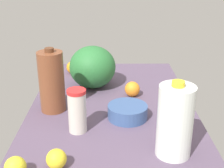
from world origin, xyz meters
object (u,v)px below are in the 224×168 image
at_px(watermelon, 93,67).
at_px(chocolate_milk_jug, 52,82).
at_px(milk_jug, 175,121).
at_px(orange_loose, 132,89).
at_px(orange_far_back, 73,67).
at_px(lemon_by_jug, 15,167).
at_px(lemon_beside_bowl, 56,159).
at_px(mixing_bowl, 128,112).
at_px(tumbler_cup, 77,111).

height_order(watermelon, chocolate_milk_jug, chocolate_milk_jug).
distance_m(milk_jug, orange_loose, 0.52).
bearing_deg(orange_far_back, lemon_by_jug, 175.26).
bearing_deg(lemon_beside_bowl, chocolate_milk_jug, 10.79).
distance_m(mixing_bowl, orange_far_back, 0.64).
bearing_deg(milk_jug, orange_loose, 12.41).
distance_m(milk_jug, lemon_by_jug, 0.54).
relative_size(chocolate_milk_jug, lemon_beside_bowl, 4.29).
bearing_deg(lemon_by_jug, mixing_bowl, -44.17).
bearing_deg(orange_loose, milk_jug, -167.59).
bearing_deg(lemon_by_jug, tumbler_cup, -31.37).
bearing_deg(lemon_by_jug, chocolate_milk_jug, -5.06).
xyz_separation_m(watermelon, orange_far_back, (0.21, 0.13, -0.07)).
xyz_separation_m(chocolate_milk_jug, lemon_by_jug, (-0.47, 0.04, -0.10)).
height_order(watermelon, milk_jug, milk_jug).
relative_size(mixing_bowl, lemon_beside_bowl, 2.53).
bearing_deg(lemon_beside_bowl, watermelon, -6.93).
height_order(mixing_bowl, watermelon, watermelon).
relative_size(watermelon, lemon_beside_bowl, 3.59).
height_order(orange_far_back, orange_loose, same).
bearing_deg(lemon_by_jug, orange_far_back, -4.74).
bearing_deg(milk_jug, lemon_beside_bowl, 100.95).
relative_size(mixing_bowl, orange_far_back, 2.27).
bearing_deg(watermelon, orange_far_back, 31.96).
height_order(chocolate_milk_jug, orange_far_back, chocolate_milk_jug).
height_order(mixing_bowl, tumbler_cup, tumbler_cup).
relative_size(lemon_by_jug, orange_loose, 0.91).
relative_size(milk_jug, lemon_beside_bowl, 4.07).
height_order(tumbler_cup, lemon_by_jug, tumbler_cup).
xyz_separation_m(tumbler_cup, lemon_beside_bowl, (-0.24, 0.05, -0.06)).
bearing_deg(lemon_beside_bowl, orange_loose, -26.64).
height_order(watermelon, orange_loose, watermelon).
bearing_deg(chocolate_milk_jug, lemon_beside_bowl, -169.21).
relative_size(mixing_bowl, watermelon, 0.71).
bearing_deg(watermelon, tumbler_cup, 175.38).
xyz_separation_m(chocolate_milk_jug, orange_loose, (0.15, -0.37, -0.10)).
bearing_deg(milk_jug, mixing_bowl, 28.58).
bearing_deg(milk_jug, watermelon, 26.63).
bearing_deg(lemon_beside_bowl, tumbler_cup, -11.38).
height_order(watermelon, tumbler_cup, watermelon).
bearing_deg(milk_jug, orange_far_back, 28.01).
bearing_deg(watermelon, milk_jug, -153.37).
bearing_deg(mixing_bowl, watermelon, 25.12).
xyz_separation_m(tumbler_cup, orange_loose, (0.34, -0.24, -0.05)).
height_order(mixing_bowl, orange_far_back, orange_far_back).
bearing_deg(tumbler_cup, lemon_beside_bowl, 168.62).
bearing_deg(chocolate_milk_jug, tumbler_cup, -145.71).
bearing_deg(orange_loose, lemon_beside_bowl, 153.36).
height_order(tumbler_cup, chocolate_milk_jug, chocolate_milk_jug).
distance_m(milk_jug, tumbler_cup, 0.39).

